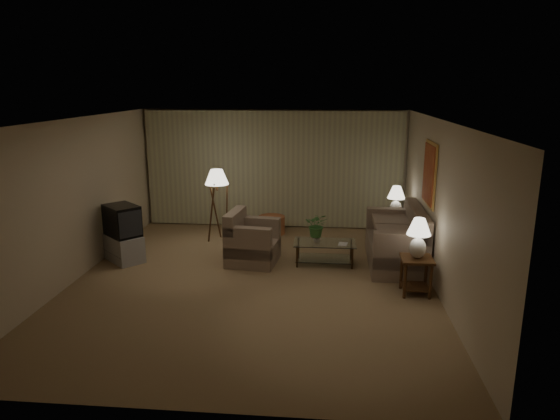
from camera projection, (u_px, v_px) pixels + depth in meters
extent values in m
plane|color=#8F724F|center=(252.00, 281.00, 8.44)|extent=(7.00, 7.00, 0.00)
cube|color=#C6B498|center=(274.00, 169.00, 11.49)|extent=(6.00, 0.04, 2.70)
cube|color=#C6B498|center=(75.00, 200.00, 8.38)|extent=(0.04, 7.00, 2.70)
cube|color=#C6B498|center=(440.00, 208.00, 7.85)|extent=(0.04, 7.00, 2.70)
cube|color=white|center=(250.00, 120.00, 7.79)|extent=(6.00, 7.00, 0.04)
cube|color=tan|center=(273.00, 169.00, 11.42)|extent=(5.85, 0.12, 2.65)
cube|color=gold|center=(430.00, 174.00, 8.53)|extent=(0.03, 0.90, 1.10)
cube|color=maroon|center=(428.00, 174.00, 8.53)|extent=(0.02, 0.80, 1.00)
cube|color=gray|center=(395.00, 253.00, 9.21)|extent=(1.92, 1.00, 0.44)
cube|color=gray|center=(253.00, 252.00, 9.30)|extent=(1.12, 1.08, 0.41)
cube|color=#39240F|center=(417.00, 259.00, 7.81)|extent=(0.49, 0.49, 0.04)
cube|color=#39240F|center=(415.00, 286.00, 7.92)|extent=(0.42, 0.42, 0.02)
cylinder|color=#39240F|center=(405.00, 281.00, 7.71)|extent=(0.05, 0.05, 0.56)
cylinder|color=#39240F|center=(401.00, 272.00, 8.08)|extent=(0.05, 0.05, 0.56)
cylinder|color=#39240F|center=(431.00, 282.00, 7.67)|extent=(0.05, 0.05, 0.56)
cylinder|color=#39240F|center=(426.00, 273.00, 8.05)|extent=(0.05, 0.05, 0.56)
cube|color=#39240F|center=(395.00, 217.00, 10.32)|extent=(0.55, 0.46, 0.04)
cube|color=#39240F|center=(394.00, 238.00, 10.43)|extent=(0.47, 0.39, 0.02)
cylinder|color=#39240F|center=(384.00, 233.00, 10.24)|extent=(0.05, 0.05, 0.56)
cylinder|color=#39240F|center=(382.00, 228.00, 10.58)|extent=(0.05, 0.05, 0.56)
cylinder|color=#39240F|center=(406.00, 233.00, 10.20)|extent=(0.05, 0.05, 0.56)
cylinder|color=#39240F|center=(404.00, 228.00, 10.54)|extent=(0.05, 0.05, 0.56)
ellipsoid|color=silver|center=(418.00, 248.00, 7.76)|extent=(0.26, 0.26, 0.33)
cylinder|color=silver|center=(419.00, 236.00, 7.71)|extent=(0.03, 0.03, 0.07)
cone|color=white|center=(419.00, 226.00, 7.68)|extent=(0.37, 0.37, 0.26)
ellipsoid|color=silver|center=(396.00, 208.00, 10.27)|extent=(0.25, 0.25, 0.32)
cylinder|color=silver|center=(396.00, 199.00, 10.23)|extent=(0.03, 0.03, 0.07)
cone|color=white|center=(396.00, 192.00, 10.19)|extent=(0.36, 0.36, 0.25)
cube|color=silver|center=(325.00, 243.00, 9.18)|extent=(1.14, 0.62, 0.02)
cube|color=silver|center=(324.00, 258.00, 9.26)|extent=(1.06, 0.54, 0.01)
cylinder|color=#45311B|center=(297.00, 257.00, 9.05)|extent=(0.04, 0.04, 0.40)
cylinder|color=#45311B|center=(298.00, 248.00, 9.51)|extent=(0.04, 0.04, 0.40)
cylinder|color=#45311B|center=(352.00, 258.00, 8.96)|extent=(0.04, 0.04, 0.40)
cylinder|color=#45311B|center=(351.00, 250.00, 9.42)|extent=(0.04, 0.04, 0.40)
cube|color=#969699|center=(124.00, 248.00, 9.38)|extent=(1.24, 1.24, 0.50)
cube|color=black|center=(122.00, 220.00, 9.25)|extent=(1.15, 1.15, 0.58)
cylinder|color=#39240F|center=(217.00, 185.00, 10.39)|extent=(0.04, 0.04, 0.22)
cone|color=white|center=(217.00, 177.00, 10.34)|extent=(0.50, 0.50, 0.31)
cylinder|color=#A65F38|center=(272.00, 225.00, 11.12)|extent=(0.75, 0.75, 0.39)
imported|color=silver|center=(317.00, 238.00, 9.18)|extent=(0.13, 0.13, 0.14)
imported|color=#3E7D37|center=(317.00, 223.00, 9.11)|extent=(0.43, 0.38, 0.45)
imported|color=olive|center=(339.00, 244.00, 9.06)|extent=(0.19, 0.24, 0.02)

